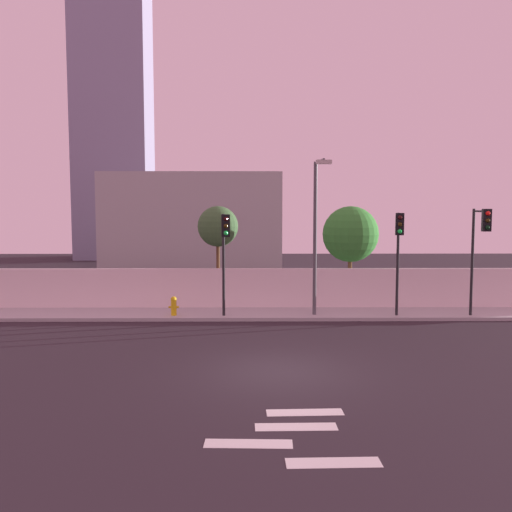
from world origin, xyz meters
name	(u,v)px	position (x,y,z in m)	size (l,w,h in m)	color
ground_plane	(279,371)	(0.00, 0.00, 0.00)	(80.00, 80.00, 0.00)	#281F26
sidewalk	(270,314)	(0.00, 8.20, 0.07)	(36.00, 2.40, 0.15)	#A8A8A8
perimeter_wall	(269,288)	(0.00, 9.49, 1.05)	(36.00, 0.18, 1.80)	silver
crosswalk_marking	(295,435)	(0.12, -4.53, 0.00)	(3.42, 3.04, 0.01)	silver
traffic_light_left	(480,238)	(8.58, 6.79, 3.49)	(0.35, 1.64, 4.55)	black
traffic_light_center	(399,241)	(5.31, 7.02, 3.35)	(0.45, 1.20, 4.38)	black
traffic_light_right	(225,242)	(-1.90, 6.85, 3.33)	(0.39, 1.50, 4.33)	black
street_lamp_curbside	(316,225)	(1.93, 7.47, 4.04)	(0.61, 2.03, 6.53)	#4C4C51
fire_hydrant	(174,305)	(-4.13, 7.58, 0.59)	(0.44, 0.26, 0.82)	gold
roadside_tree_leftmost	(218,227)	(-2.41, 10.63, 3.82)	(1.94, 1.94, 4.82)	brown
roadside_tree_midleft	(350,234)	(3.94, 10.63, 3.46)	(2.68, 2.68, 4.81)	brown
low_building_distant	(194,224)	(-4.88, 23.49, 3.53)	(12.21, 6.00, 7.07)	#A6A6A6
tower_on_skyline	(113,97)	(-13.35, 35.49, 14.61)	(6.55, 5.00, 29.22)	gray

